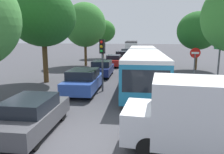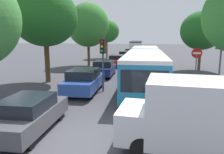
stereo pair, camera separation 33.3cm
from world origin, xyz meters
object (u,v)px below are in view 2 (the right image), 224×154
at_px(city_bus_rear, 136,46).
at_px(no_entry_sign, 196,62).
at_px(queued_car_navy, 104,68).
at_px(queued_car_graphite, 29,114).
at_px(queued_car_red, 117,61).
at_px(tree_left_mid, 45,17).
at_px(direction_sign_post, 221,54).
at_px(queued_car_blue, 84,81).
at_px(tree_right_mid, 202,31).
at_px(tree_left_distant, 107,32).
at_px(white_van, 208,115).
at_px(traffic_light, 103,54).
at_px(tree_left_far, 88,26).
at_px(articulated_bus, 145,63).
at_px(queued_car_tan, 130,53).
at_px(queued_car_black, 125,56).

height_order(city_bus_rear, no_entry_sign, no_entry_sign).
bearing_deg(queued_car_navy, no_entry_sign, -118.79).
distance_m(queued_car_graphite, queued_car_red, 18.82).
bearing_deg(tree_left_mid, direction_sign_post, -9.70).
distance_m(queued_car_navy, tree_left_mid, 6.68).
distance_m(queued_car_graphite, no_entry_sign, 11.35).
relative_size(queued_car_blue, queued_car_navy, 1.07).
bearing_deg(queued_car_graphite, direction_sign_post, -54.57).
bearing_deg(tree_right_mid, tree_left_distant, 139.24).
xyz_separation_m(tree_left_mid, tree_right_mid, (13.01, 9.11, -0.88)).
relative_size(city_bus_rear, direction_sign_post, 3.26).
xyz_separation_m(city_bus_rear, queued_car_graphite, (0.03, -44.73, -0.75)).
xyz_separation_m(direction_sign_post, tree_right_mid, (0.92, 11.18, 1.62)).
height_order(direction_sign_post, tree_right_mid, tree_right_mid).
distance_m(white_van, traffic_light, 8.66).
height_order(queued_car_blue, no_entry_sign, no_entry_sign).
relative_size(direction_sign_post, tree_left_far, 0.47).
relative_size(queued_car_navy, white_van, 0.82).
bearing_deg(no_entry_sign, tree_left_far, -133.55).
bearing_deg(queued_car_blue, articulated_bus, -38.14).
bearing_deg(queued_car_red, direction_sign_post, -148.63).
distance_m(queued_car_blue, queued_car_tan, 25.64).
xyz_separation_m(city_bus_rear, queued_car_navy, (0.06, -32.64, -0.72)).
bearing_deg(queued_car_red, white_van, -165.00).
relative_size(traffic_light, tree_left_mid, 0.46).
xyz_separation_m(queued_car_navy, direction_sign_post, (8.31, -5.46, 1.83)).
distance_m(queued_car_red, white_van, 20.21).
bearing_deg(queued_car_graphite, white_van, -96.61).
distance_m(queued_car_tan, no_entry_sign, 24.28).
bearing_deg(queued_car_navy, queued_car_black, -3.58).
bearing_deg(queued_car_navy, tree_left_distant, 8.61).
xyz_separation_m(queued_car_tan, direction_sign_post, (8.21, -25.08, 1.83)).
bearing_deg(queued_car_red, queued_car_graphite, 176.99).
bearing_deg(tree_right_mid, queued_car_tan, 123.30).
bearing_deg(queued_car_red, queued_car_tan, -3.65).
relative_size(queued_car_red, tree_right_mid, 0.66).
height_order(city_bus_rear, queued_car_tan, city_bus_rear).
xyz_separation_m(city_bus_rear, queued_car_tan, (0.15, -13.03, -0.72)).
xyz_separation_m(queued_car_blue, queued_car_navy, (-0.12, 6.02, -0.05)).
bearing_deg(no_entry_sign, queued_car_red, -144.35).
xyz_separation_m(queued_car_navy, queued_car_black, (0.13, 13.07, 0.01)).
distance_m(white_van, no_entry_sign, 9.04).
xyz_separation_m(city_bus_rear, queued_car_black, (0.19, -19.58, -0.71)).
distance_m(no_entry_sign, tree_left_far, 15.32).
relative_size(white_van, tree_right_mid, 0.82).
xyz_separation_m(queued_car_black, direction_sign_post, (8.18, -18.53, 1.83)).
height_order(queued_car_blue, queued_car_navy, queued_car_blue).
height_order(no_entry_sign, tree_left_mid, tree_left_mid).
xyz_separation_m(articulated_bus, queued_car_blue, (-3.59, -5.11, -0.66)).
relative_size(queued_car_tan, traffic_light, 1.23).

